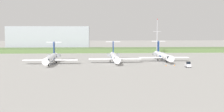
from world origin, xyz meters
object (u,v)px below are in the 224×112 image
Objects in this scene: antenna_mast at (157,40)px; safety_cone_mid_marker at (174,65)px; regional_jet_third at (163,56)px; baggage_tug at (188,65)px; regional_jet_nearest at (51,58)px; regional_jet_second at (115,57)px; safety_cone_front_marker at (166,65)px.

safety_cone_mid_marker is (-3.75, -52.24, -8.33)m from antenna_mast.
regional_jet_third is at bearing 91.23° from safety_cone_mid_marker.
baggage_tug is (4.31, -24.32, -1.53)m from regional_jet_third.
regional_jet_nearest is 1.00× the size of regional_jet_second.
regional_jet_third reaches higher than baggage_tug.
regional_jet_nearest reaches higher than safety_cone_mid_marker.
safety_cone_front_marker is (19.71, -14.10, -2.26)m from regional_jet_second.
regional_jet_second reaches higher than baggage_tug.
safety_cone_mid_marker is (50.46, -10.63, -2.26)m from regional_jet_nearest.
baggage_tug reaches higher than safety_cone_mid_marker.
regional_jet_third is at bearing 81.05° from safety_cone_front_marker.
regional_jet_nearest is 68.60m from antenna_mast.
regional_jet_second is 9.69× the size of baggage_tug.
antenna_mast is at bearing 90.16° from baggage_tug.
baggage_tug is (54.36, -15.89, -1.53)m from regional_jet_nearest.
regional_jet_second reaches higher than safety_cone_front_marker.
safety_cone_front_marker is 3.42m from safety_cone_mid_marker.
antenna_mast is (54.21, 41.61, 6.07)m from regional_jet_nearest.
regional_jet_third is 56.36× the size of safety_cone_front_marker.
baggage_tug is at bearing -35.53° from regional_jet_second.
regional_jet_third is (22.72, 5.02, 0.00)m from regional_jet_second.
regional_jet_nearest is at bearing 168.10° from safety_cone_mid_marker.
baggage_tug is 5.82× the size of safety_cone_front_marker.
regional_jet_second is at bearing 7.11° from regional_jet_nearest.
baggage_tug is 6.59m from safety_cone_mid_marker.
baggage_tug is (27.04, -19.30, -1.53)m from regional_jet_second.
regional_jet_second is at bearing 148.74° from safety_cone_mid_marker.
safety_cone_mid_marker is (23.13, -14.04, -2.26)m from regional_jet_second.
regional_jet_nearest is 56.36× the size of safety_cone_front_marker.
regional_jet_third is at bearing 100.06° from baggage_tug.
regional_jet_second is 56.36× the size of safety_cone_mid_marker.
regional_jet_third is 19.49m from safety_cone_front_marker.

